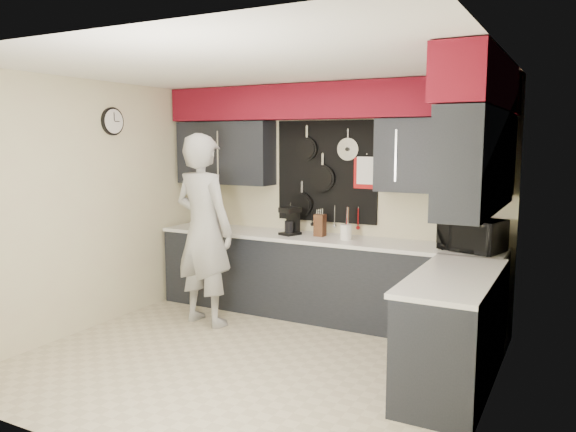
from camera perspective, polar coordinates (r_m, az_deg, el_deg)
The scene contains 10 objects.
ground at distance 5.23m, azimuth -3.73°, elevation -14.53°, with size 4.00×4.00×0.00m, color #C4B898.
back_wall_assembly at distance 6.26m, azimuth 3.97°, elevation 7.98°, with size 4.00×0.36×2.60m.
right_wall_assembly at distance 4.43m, azimuth 18.96°, elevation 6.83°, with size 0.36×3.50×2.60m.
left_wall_assembly at distance 6.18m, azimuth -19.71°, elevation 1.27°, with size 0.05×3.50×2.60m.
base_cabinets at distance 5.84m, azimuth 6.28°, elevation -7.44°, with size 3.95×2.20×0.92m.
microwave at distance 5.67m, azimuth 18.19°, elevation -1.84°, with size 0.56×0.38×0.31m, color black.
knife_block at distance 6.24m, azimuth 3.27°, elevation -0.94°, with size 0.11×0.11×0.24m, color #3D1E13.
utensil_crock at distance 6.06m, azimuth 5.91°, elevation -1.63°, with size 0.12×0.12×0.16m, color white.
coffee_maker at distance 6.33m, azimuth 0.31°, elevation -0.45°, with size 0.23×0.25×0.31m.
person at distance 6.06m, azimuth -8.55°, elevation -1.43°, with size 0.75×0.49×2.05m, color #A8A8A6.
Camera 1 is at (2.56, -4.11, 1.98)m, focal length 35.00 mm.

